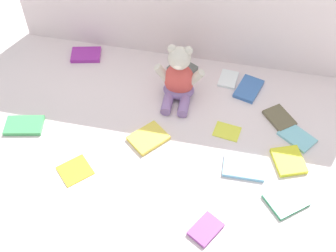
# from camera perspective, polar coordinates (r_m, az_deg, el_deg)

# --- Properties ---
(ground_plane) EXTENTS (3.20, 3.20, 0.00)m
(ground_plane) POSITION_cam_1_polar(r_m,az_deg,el_deg) (1.59, 0.92, 0.35)
(ground_plane) COLOR silver
(teddy_bear) EXTENTS (0.19, 0.17, 0.23)m
(teddy_bear) POSITION_cam_1_polar(r_m,az_deg,el_deg) (1.63, 1.42, 6.15)
(teddy_bear) COLOR #D84C47
(teddy_bear) RESTS_ON ground_plane
(book_case_0) EXTENTS (0.15, 0.11, 0.02)m
(book_case_0) POSITION_cam_1_polar(r_m,az_deg,el_deg) (1.66, -18.26, 0.07)
(book_case_0) COLOR #419E58
(book_case_0) RESTS_ON ground_plane
(book_case_1) EXTENTS (0.13, 0.14, 0.02)m
(book_case_1) POSITION_cam_1_polar(r_m,az_deg,el_deg) (1.53, 15.47, -4.41)
(book_case_1) COLOR yellow
(book_case_1) RESTS_ON ground_plane
(book_case_2) EXTENTS (0.08, 0.10, 0.01)m
(book_case_2) POSITION_cam_1_polar(r_m,az_deg,el_deg) (1.76, 7.87, 6.09)
(book_case_2) COLOR white
(book_case_2) RESTS_ON ground_plane
(book_case_3) EXTENTS (0.11, 0.12, 0.01)m
(book_case_3) POSITION_cam_1_polar(r_m,az_deg,el_deg) (1.35, 4.94, -13.28)
(book_case_3) COLOR #8F4091
(book_case_3) RESTS_ON ground_plane
(book_case_4) EXTENTS (0.14, 0.14, 0.01)m
(book_case_4) POSITION_cam_1_polar(r_m,az_deg,el_deg) (1.49, -12.04, -5.64)
(book_case_4) COLOR yellow
(book_case_4) RESTS_ON ground_plane
(book_case_5) EXTENTS (0.15, 0.15, 0.01)m
(book_case_5) POSITION_cam_1_polar(r_m,az_deg,el_deg) (1.45, 15.15, -9.30)
(book_case_5) COLOR #3A9566
(book_case_5) RESTS_ON ground_plane
(book_case_6) EXTENTS (0.11, 0.15, 0.01)m
(book_case_6) POSITION_cam_1_polar(r_m,az_deg,el_deg) (1.73, 10.48, 4.81)
(book_case_6) COLOR #3B67AC
(book_case_6) RESTS_ON ground_plane
(book_case_7) EXTENTS (0.14, 0.11, 0.02)m
(book_case_7) POSITION_cam_1_polar(r_m,az_deg,el_deg) (1.88, -10.66, 9.13)
(book_case_7) COLOR purple
(book_case_7) RESTS_ON ground_plane
(book_case_8) EXTENTS (0.10, 0.08, 0.01)m
(book_case_8) POSITION_cam_1_polar(r_m,az_deg,el_deg) (1.58, 7.73, -0.56)
(book_case_8) COLOR yellow
(book_case_8) RESTS_ON ground_plane
(book_case_9) EXTENTS (0.13, 0.13, 0.01)m
(book_case_9) POSITION_cam_1_polar(r_m,az_deg,el_deg) (1.65, 14.33, 1.02)
(book_case_9) COLOR brown
(book_case_9) RESTS_ON ground_plane
(book_case_10) EXTENTS (0.14, 0.13, 0.01)m
(book_case_10) POSITION_cam_1_polar(r_m,az_deg,el_deg) (1.61, 16.50, -1.42)
(book_case_10) COLOR #78C0CF
(book_case_10) RESTS_ON ground_plane
(book_case_11) EXTENTS (0.15, 0.16, 0.02)m
(book_case_11) POSITION_cam_1_polar(r_m,az_deg,el_deg) (1.54, -2.59, -1.57)
(book_case_11) COLOR gold
(book_case_11) RESTS_ON ground_plane
(book_case_12) EXTENTS (0.12, 0.12, 0.02)m
(book_case_12) POSITION_cam_1_polar(r_m,az_deg,el_deg) (1.79, 1.90, 7.52)
(book_case_12) COLOR #575A55
(book_case_12) RESTS_ON ground_plane
(book_case_13) EXTENTS (0.14, 0.10, 0.01)m
(book_case_13) POSITION_cam_1_polar(r_m,az_deg,el_deg) (1.49, 9.87, -5.32)
(book_case_13) COLOR #74B8DF
(book_case_13) RESTS_ON ground_plane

